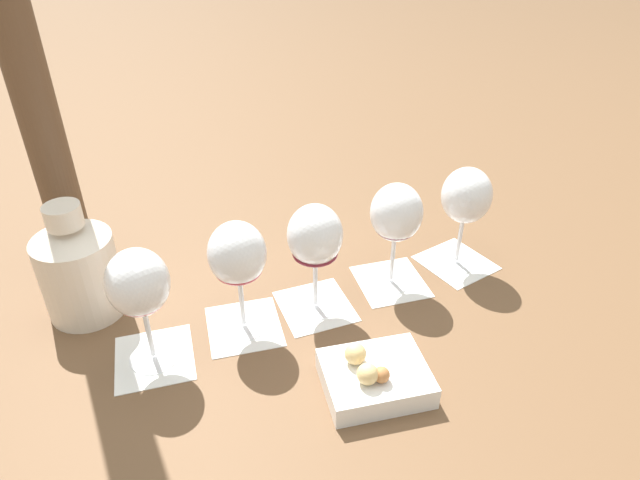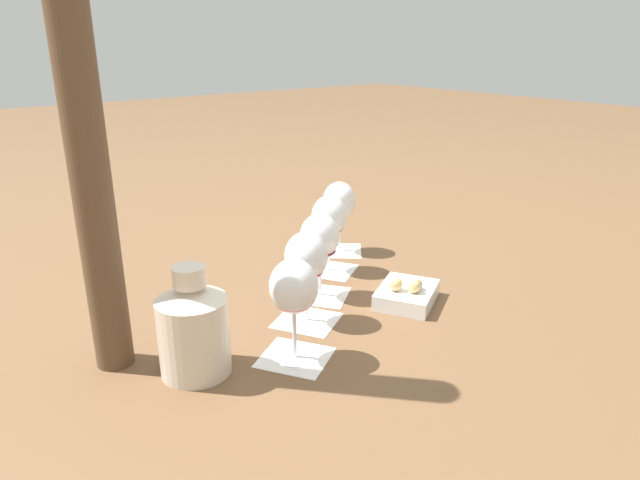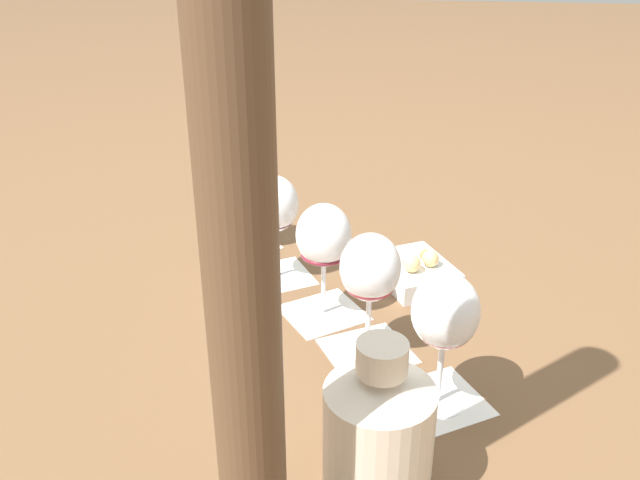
{
  "view_description": "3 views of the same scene",
  "coord_description": "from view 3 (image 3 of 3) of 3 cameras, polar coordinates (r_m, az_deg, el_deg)",
  "views": [
    {
      "loc": [
        0.19,
        -0.67,
        0.58
      ],
      "look_at": [
        -0.0,
        -0.0,
        0.12
      ],
      "focal_mm": 32.0,
      "sensor_mm": 36.0,
      "label": 1
    },
    {
      "loc": [
        -0.68,
        -0.87,
        0.52
      ],
      "look_at": [
        -0.0,
        -0.0,
        0.12
      ],
      "focal_mm": 32.0,
      "sensor_mm": 36.0,
      "label": 2
    },
    {
      "loc": [
        -0.88,
        -0.12,
        0.56
      ],
      "look_at": [
        -0.0,
        -0.0,
        0.12
      ],
      "focal_mm": 38.0,
      "sensor_mm": 36.0,
      "label": 3
    }
  ],
  "objects": [
    {
      "name": "ceramic_vase",
      "position": [
        0.72,
        4.95,
        -15.59
      ],
      "size": [
        0.11,
        0.11,
        0.19
      ],
      "color": "beige",
      "rests_on": "ground_plane"
    },
    {
      "name": "snack_dish",
      "position": [
        1.13,
        8.0,
        -2.59
      ],
      "size": [
        0.17,
        0.16,
        0.06
      ],
      "color": "white",
      "rests_on": "ground_plane"
    },
    {
      "name": "tasting_card_4",
      "position": [
        1.24,
        -6.65,
        -0.59
      ],
      "size": [
        0.16,
        0.15,
        0.0
      ],
      "color": "white",
      "rests_on": "ground_plane"
    },
    {
      "name": "ground_plane",
      "position": [
        1.05,
        -0.1,
        -6.0
      ],
      "size": [
        8.0,
        8.0,
        0.0
      ],
      "primitive_type": "plane",
      "color": "brown"
    },
    {
      "name": "tasting_card_0",
      "position": [
        0.89,
        9.82,
        -13.23
      ],
      "size": [
        0.15,
        0.15,
        0.0
      ],
      "color": "white",
      "rests_on": "ground_plane"
    },
    {
      "name": "wine_glass_0",
      "position": [
        0.81,
        10.48,
        -6.45
      ],
      "size": [
        0.08,
        0.08,
        0.18
      ],
      "color": "white",
      "rests_on": "tasting_card_0"
    },
    {
      "name": "tasting_card_2",
      "position": [
        1.04,
        0.3,
        -6.14
      ],
      "size": [
        0.15,
        0.15,
        0.0
      ],
      "color": "white",
      "rests_on": "ground_plane"
    },
    {
      "name": "tasting_card_1",
      "position": [
        0.96,
        4.0,
        -9.28
      ],
      "size": [
        0.15,
        0.15,
        0.0
      ],
      "color": "white",
      "rests_on": "ground_plane"
    },
    {
      "name": "wine_glass_1",
      "position": [
        0.9,
        4.24,
        -2.79
      ],
      "size": [
        0.08,
        0.08,
        0.18
      ],
      "color": "white",
      "rests_on": "tasting_card_1"
    },
    {
      "name": "wine_glass_4",
      "position": [
        1.19,
        -6.95,
        4.73
      ],
      "size": [
        0.08,
        0.08,
        0.18
      ],
      "color": "white",
      "rests_on": "tasting_card_4"
    },
    {
      "name": "wine_glass_2",
      "position": [
        0.98,
        0.31,
        0.02
      ],
      "size": [
        0.08,
        0.08,
        0.18
      ],
      "color": "white",
      "rests_on": "tasting_card_2"
    },
    {
      "name": "wine_glass_3",
      "position": [
        1.09,
        -3.93,
        2.64
      ],
      "size": [
        0.08,
        0.08,
        0.18
      ],
      "color": "white",
      "rests_on": "tasting_card_3"
    },
    {
      "name": "tasting_card_3",
      "position": [
        1.14,
        -3.74,
        -3.08
      ],
      "size": [
        0.15,
        0.15,
        0.0
      ],
      "color": "white",
      "rests_on": "ground_plane"
    },
    {
      "name": "umbrella_pole",
      "position": [
        0.49,
        -6.95,
        5.73
      ],
      "size": [
        0.06,
        0.06,
        0.78
      ],
      "color": "brown",
      "rests_on": "ground_plane"
    }
  ]
}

